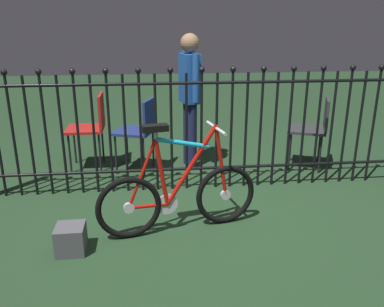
{
  "coord_description": "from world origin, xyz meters",
  "views": [
    {
      "loc": [
        -0.51,
        -3.15,
        1.69
      ],
      "look_at": [
        -0.15,
        0.21,
        0.55
      ],
      "focal_mm": 37.33,
      "sensor_mm": 36.0,
      "label": 1
    }
  ],
  "objects_px": {
    "bicycle": "(179,195)",
    "display_crate": "(71,239)",
    "chair_red": "(92,123)",
    "person_visitor": "(190,90)",
    "chair_navy": "(140,127)",
    "chair_charcoal": "(314,125)"
  },
  "relations": [
    {
      "from": "bicycle",
      "to": "person_visitor",
      "type": "bearing_deg",
      "value": 80.75
    },
    {
      "from": "bicycle",
      "to": "display_crate",
      "type": "xyz_separation_m",
      "value": [
        -0.84,
        -0.25,
        -0.21
      ]
    },
    {
      "from": "chair_red",
      "to": "person_visitor",
      "type": "relative_size",
      "value": 0.57
    },
    {
      "from": "chair_navy",
      "to": "chair_charcoal",
      "type": "relative_size",
      "value": 1.01
    },
    {
      "from": "display_crate",
      "to": "bicycle",
      "type": "bearing_deg",
      "value": 16.42
    },
    {
      "from": "bicycle",
      "to": "chair_navy",
      "type": "relative_size",
      "value": 1.58
    },
    {
      "from": "chair_charcoal",
      "to": "display_crate",
      "type": "relative_size",
      "value": 3.89
    },
    {
      "from": "bicycle",
      "to": "person_visitor",
      "type": "xyz_separation_m",
      "value": [
        0.25,
        1.56,
        0.59
      ]
    },
    {
      "from": "chair_charcoal",
      "to": "display_crate",
      "type": "distance_m",
      "value": 3.01
    },
    {
      "from": "chair_red",
      "to": "chair_charcoal",
      "type": "xyz_separation_m",
      "value": [
        2.57,
        -0.3,
        -0.02
      ]
    },
    {
      "from": "bicycle",
      "to": "chair_red",
      "type": "bearing_deg",
      "value": 118.68
    },
    {
      "from": "chair_navy",
      "to": "chair_red",
      "type": "distance_m",
      "value": 0.59
    },
    {
      "from": "chair_navy",
      "to": "chair_red",
      "type": "height_order",
      "value": "chair_red"
    },
    {
      "from": "chair_navy",
      "to": "display_crate",
      "type": "xyz_separation_m",
      "value": [
        -0.52,
        -1.69,
        -0.42
      ]
    },
    {
      "from": "chair_red",
      "to": "display_crate",
      "type": "xyz_separation_m",
      "value": [
        0.05,
        -1.87,
        -0.43
      ]
    },
    {
      "from": "chair_navy",
      "to": "chair_charcoal",
      "type": "height_order",
      "value": "chair_navy"
    },
    {
      "from": "person_visitor",
      "to": "display_crate",
      "type": "height_order",
      "value": "person_visitor"
    },
    {
      "from": "chair_navy",
      "to": "display_crate",
      "type": "bearing_deg",
      "value": -107.04
    },
    {
      "from": "bicycle",
      "to": "display_crate",
      "type": "bearing_deg",
      "value": -163.58
    },
    {
      "from": "bicycle",
      "to": "person_visitor",
      "type": "relative_size",
      "value": 0.87
    },
    {
      "from": "chair_charcoal",
      "to": "display_crate",
      "type": "bearing_deg",
      "value": -148.04
    },
    {
      "from": "person_visitor",
      "to": "display_crate",
      "type": "xyz_separation_m",
      "value": [
        -1.1,
        -1.81,
        -0.81
      ]
    }
  ]
}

